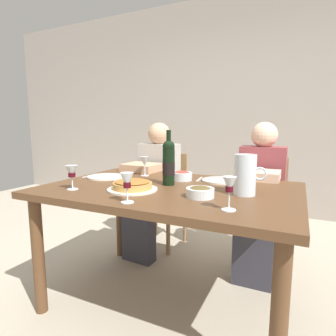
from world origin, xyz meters
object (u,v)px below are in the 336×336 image
at_px(chair_left, 166,192).
at_px(wine_glass_left_diner, 72,172).
at_px(wine_glass_spare, 229,186).
at_px(olive_bowl, 200,192).
at_px(diner_right, 260,194).
at_px(wine_glass_centre, 127,182).
at_px(dinner_plate_left_setting, 221,181).
at_px(salad_bowl, 182,175).
at_px(wine_glass_right_diner, 145,162).
at_px(dining_table, 170,202).
at_px(diner_left, 153,184).
at_px(dinner_plate_right_setting, 106,177).
at_px(water_pitcher, 245,177).
at_px(chair_right, 263,202).
at_px(baked_tart, 132,186).
at_px(wine_bottle, 169,162).

bearing_deg(chair_left, wine_glass_left_diner, 92.17).
distance_m(wine_glass_left_diner, wine_glass_spare, 0.92).
height_order(olive_bowl, diner_right, diner_right).
relative_size(wine_glass_centre, dinner_plate_left_setting, 0.59).
xyz_separation_m(salad_bowl, wine_glass_right_diner, (-0.31, 0.04, 0.07)).
relative_size(dinner_plate_left_setting, diner_right, 0.21).
distance_m(dinner_plate_left_setting, diner_right, 0.44).
distance_m(dining_table, wine_glass_right_diner, 0.47).
height_order(wine_glass_left_diner, diner_left, diner_left).
relative_size(dinner_plate_right_setting, chair_left, 0.30).
bearing_deg(olive_bowl, water_pitcher, 37.39).
xyz_separation_m(dinner_plate_left_setting, dinner_plate_right_setting, (-0.78, -0.22, 0.00)).
xyz_separation_m(dinner_plate_right_setting, chair_right, (1.00, 0.81, -0.27)).
relative_size(olive_bowl, diner_right, 0.13).
height_order(salad_bowl, chair_right, chair_right).
height_order(water_pitcher, diner_right, diner_right).
bearing_deg(wine_glass_spare, chair_left, 126.60).
bearing_deg(wine_glass_centre, wine_glass_spare, 10.18).
distance_m(water_pitcher, baked_tart, 0.63).
height_order(baked_tart, chair_right, chair_right).
distance_m(dinner_plate_right_setting, chair_left, 0.83).
bearing_deg(diner_left, dinner_plate_left_setting, 158.88).
height_order(dining_table, wine_glass_centre, wine_glass_centre).
height_order(wine_glass_spare, diner_left, diner_left).
distance_m(chair_left, chair_right, 0.89).
xyz_separation_m(olive_bowl, wine_glass_spare, (0.19, -0.16, 0.08)).
bearing_deg(wine_glass_left_diner, dining_table, 32.65).
relative_size(salad_bowl, diner_left, 0.12).
bearing_deg(diner_left, wine_glass_centre, 116.28).
relative_size(wine_glass_right_diner, dinner_plate_right_setting, 0.55).
height_order(baked_tart, wine_glass_right_diner, wine_glass_right_diner).
bearing_deg(baked_tart, dinner_plate_right_setting, 146.61).
height_order(salad_bowl, wine_glass_centre, wine_glass_centre).
bearing_deg(wine_glass_centre, salad_bowl, 88.55).
bearing_deg(wine_bottle, dinner_plate_left_setting, 42.49).
height_order(dining_table, olive_bowl, olive_bowl).
bearing_deg(dining_table, dinner_plate_left_setting, 51.45).
height_order(baked_tart, wine_glass_centre, wine_glass_centre).
xyz_separation_m(water_pitcher, wine_glass_spare, (-0.01, -0.32, 0.01)).
relative_size(dining_table, salad_bowl, 10.64).
relative_size(wine_glass_spare, dinner_plate_left_setting, 0.60).
xyz_separation_m(baked_tart, chair_left, (-0.29, 1.04, -0.29)).
bearing_deg(wine_glass_left_diner, dinner_plate_left_setting, 40.18).
xyz_separation_m(wine_bottle, wine_glass_right_diner, (-0.30, 0.22, -0.04)).
bearing_deg(baked_tart, wine_glass_centre, -62.70).
bearing_deg(chair_right, diner_right, 89.97).
bearing_deg(dinner_plate_right_setting, wine_bottle, -3.38).
bearing_deg(diner_left, wine_bottle, 130.64).
bearing_deg(wine_glass_spare, salad_bowl, 129.07).
height_order(salad_bowl, diner_right, diner_right).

